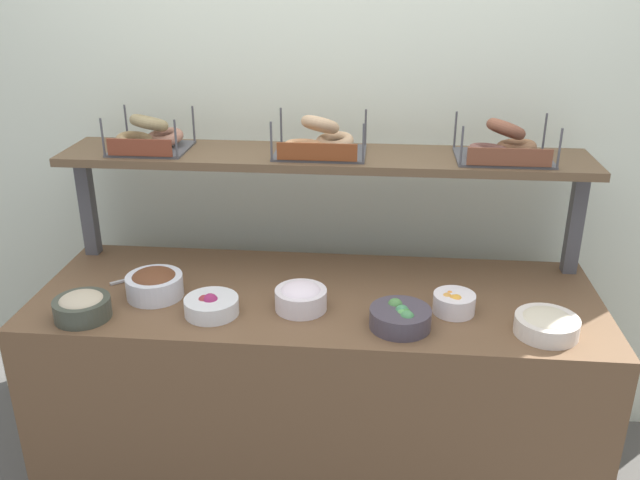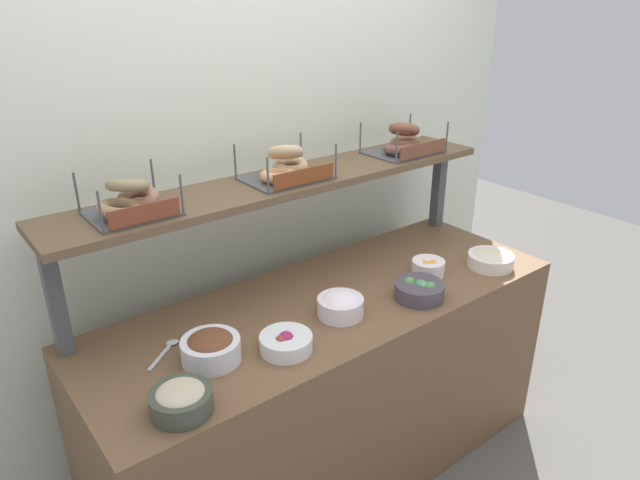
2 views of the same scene
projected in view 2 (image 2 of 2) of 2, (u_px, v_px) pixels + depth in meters
name	position (u px, v px, depth m)	size (l,w,h in m)	color
ground_plane	(329.00, 464.00, 2.58)	(8.00, 8.00, 0.00)	#595651
back_wall	(251.00, 180.00, 2.49)	(3.15, 0.06, 2.40)	silver
deli_counter	(329.00, 388.00, 2.41)	(1.95, 0.70, 0.85)	brown
shelf_riser_left	(56.00, 300.00, 1.83)	(0.05, 0.05, 0.40)	#4C4C51
shelf_riser_right	(438.00, 188.00, 2.87)	(0.05, 0.05, 0.40)	#4C4C51
upper_shelf	(288.00, 182.00, 2.27)	(1.91, 0.32, 0.03)	brown
bowl_cream_cheese	(340.00, 305.00, 2.12)	(0.17, 0.17, 0.09)	white
bowl_beet_salad	(286.00, 342.00, 1.91)	(0.18, 0.18, 0.07)	white
bowl_chocolate_spread	(211.00, 347.00, 1.86)	(0.19, 0.19, 0.10)	white
bowl_veggie_mix	(419.00, 290.00, 2.24)	(0.20, 0.20, 0.08)	#4A424D
bowl_potato_salad	(491.00, 259.00, 2.49)	(0.20, 0.20, 0.07)	silver
bowl_fruit_salad	(428.00, 267.00, 2.42)	(0.14, 0.14, 0.07)	white
bowl_tuna_salad	(181.00, 399.00, 1.63)	(0.18, 0.18, 0.09)	#3F4438
serving_spoon_near_plate	(167.00, 349.00, 1.92)	(0.15, 0.12, 0.01)	#B7B7BC
bagel_basket_everything	(130.00, 201.00, 1.87)	(0.28, 0.26, 0.14)	#4C4C51
bagel_basket_plain	(286.00, 168.00, 2.23)	(0.33, 0.26, 0.15)	#4C4C51
bagel_basket_cinnamon_raisin	(404.00, 143.00, 2.59)	(0.33, 0.26, 0.15)	#4C4C51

